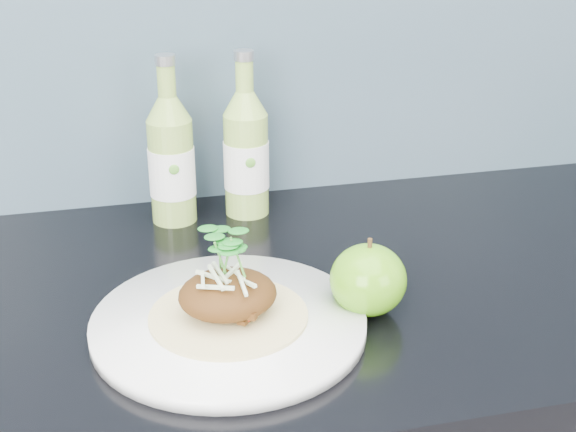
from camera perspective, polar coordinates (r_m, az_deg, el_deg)
The scene contains 5 objects.
dinner_plate at distance 0.87m, azimuth -4.24°, elevation -7.63°, with size 0.38×0.38×0.02m.
pork_taco at distance 0.85m, azimuth -4.31°, elevation -5.47°, with size 0.17×0.17×0.10m.
green_apple at distance 0.89m, azimuth 5.72°, elevation -4.54°, with size 0.09×0.09×0.09m.
cider_bottle_left at distance 1.11m, azimuth -8.29°, elevation 3.95°, with size 0.08×0.08×0.23m.
cider_bottle_right at distance 1.12m, azimuth -3.00°, elevation 4.44°, with size 0.08×0.08×0.23m.
Camera 1 is at (-0.16, 0.87, 1.36)m, focal length 50.00 mm.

